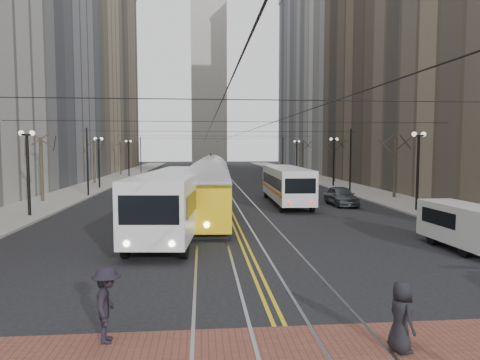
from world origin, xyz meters
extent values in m
plane|color=black|center=(0.00, 0.00, 0.00)|extent=(260.00, 260.00, 0.00)
cube|color=gray|center=(-15.00, 45.00, 0.07)|extent=(5.00, 140.00, 0.15)
cube|color=gray|center=(15.00, 45.00, 0.07)|extent=(5.00, 140.00, 0.15)
cube|color=gray|center=(0.00, 45.00, 0.00)|extent=(4.80, 130.00, 0.02)
cube|color=gold|center=(0.00, 45.00, 0.01)|extent=(0.42, 130.00, 0.01)
cube|color=slate|center=(-25.50, 46.00, 17.00)|extent=(16.00, 20.00, 34.00)
cube|color=#817159|center=(-27.50, 66.00, 26.00)|extent=(20.00, 20.00, 52.00)
cube|color=brown|center=(-25.50, 86.00, 20.00)|extent=(16.00, 20.00, 40.00)
cube|color=brown|center=(25.50, 46.00, 17.00)|extent=(16.00, 20.00, 34.00)
cube|color=#ACAAA2|center=(27.50, 66.00, 26.00)|extent=(20.00, 20.00, 52.00)
cube|color=slate|center=(25.50, 86.00, 20.00)|extent=(16.00, 20.00, 40.00)
cube|color=#B2AFA5|center=(0.00, 102.00, 28.00)|extent=(9.00, 9.00, 56.00)
cylinder|color=black|center=(-13.70, 18.00, 2.80)|extent=(0.20, 0.20, 5.60)
cylinder|color=black|center=(-13.70, 38.00, 2.80)|extent=(0.20, 0.20, 5.60)
cylinder|color=black|center=(-13.70, 58.00, 2.80)|extent=(0.20, 0.20, 5.60)
cylinder|color=black|center=(13.70, 18.00, 2.80)|extent=(0.20, 0.20, 5.60)
cylinder|color=black|center=(13.70, 38.00, 2.80)|extent=(0.20, 0.20, 5.60)
cylinder|color=black|center=(13.70, 58.00, 2.80)|extent=(0.20, 0.20, 5.60)
cylinder|color=#382D23|center=(-15.70, 26.00, 2.80)|extent=(0.28, 0.28, 5.60)
cylinder|color=#382D23|center=(-15.70, 44.00, 2.80)|extent=(0.28, 0.28, 5.60)
cylinder|color=#382D23|center=(-15.70, 62.00, 2.80)|extent=(0.28, 0.28, 5.60)
cylinder|color=#382D23|center=(15.70, 26.00, 2.80)|extent=(0.28, 0.28, 5.60)
cylinder|color=#382D23|center=(15.70, 44.00, 2.80)|extent=(0.28, 0.28, 5.60)
cylinder|color=#382D23|center=(15.70, 62.00, 2.80)|extent=(0.28, 0.28, 5.60)
cylinder|color=black|center=(-1.50, 45.00, 6.00)|extent=(0.03, 120.00, 0.03)
cylinder|color=black|center=(1.50, 45.00, 6.00)|extent=(0.03, 120.00, 0.03)
cylinder|color=black|center=(-12.90, 30.00, 3.30)|extent=(0.16, 0.16, 6.60)
cylinder|color=black|center=(-12.90, 66.00, 3.30)|extent=(0.16, 0.16, 6.60)
cylinder|color=black|center=(12.90, 30.00, 3.30)|extent=(0.16, 0.16, 6.60)
cylinder|color=black|center=(12.90, 66.00, 3.30)|extent=(0.16, 0.16, 6.60)
cube|color=silver|center=(-3.53, 11.97, 1.70)|extent=(4.07, 13.81, 3.40)
cube|color=yellow|center=(-1.48, 16.04, 1.60)|extent=(3.18, 13.65, 3.19)
cube|color=silver|center=(5.00, 23.29, 1.53)|extent=(2.88, 11.83, 3.07)
cube|color=silver|center=(10.00, 6.62, 1.06)|extent=(2.07, 4.88, 2.12)
imported|color=#45494D|center=(9.32, 22.00, 0.79)|extent=(1.87, 4.63, 1.57)
imported|color=#B0B3B8|center=(7.27, 41.59, 0.73)|extent=(1.81, 4.54, 1.47)
imported|color=black|center=(2.55, -2.60, 0.84)|extent=(0.63, 0.87, 1.66)
imported|color=black|center=(-4.37, -1.50, 0.94)|extent=(0.79, 1.26, 1.86)
camera|label=1|loc=(-2.05, -11.89, 4.77)|focal=32.00mm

